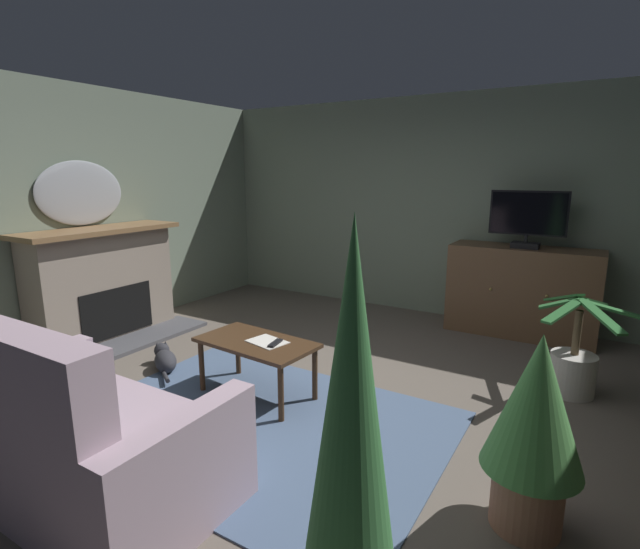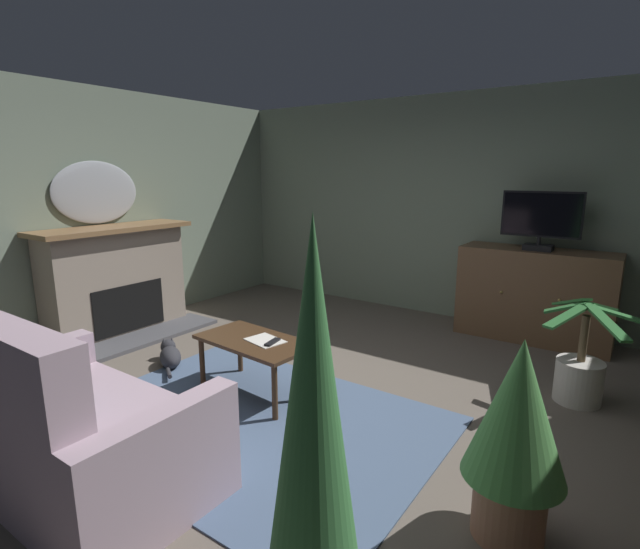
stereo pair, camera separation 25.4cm
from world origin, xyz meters
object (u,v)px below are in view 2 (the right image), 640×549
(folded_newspaper, at_px, (265,340))
(television, at_px, (541,219))
(wall_mirror_oval, at_px, (96,192))
(cat, at_px, (170,355))
(fireplace, at_px, (117,283))
(tv_remote, at_px, (272,342))
(potted_plant_leafy_by_curtain, at_px, (313,413))
(tv_cabinet, at_px, (534,297))
(coffee_table, at_px, (255,346))
(potted_plant_on_hearth_side, at_px, (579,374))
(potted_plant_tall_palm_by_window, at_px, (516,429))
(sofa_floral, at_px, (72,432))

(folded_newspaper, bearing_deg, television, 72.69)
(wall_mirror_oval, distance_m, cat, 2.10)
(fireplace, distance_m, television, 4.60)
(fireplace, height_order, tv_remote, fireplace)
(cat, bearing_deg, fireplace, 166.84)
(potted_plant_leafy_by_curtain, xyz_separation_m, cat, (-2.58, 1.28, -0.79))
(tv_cabinet, height_order, folded_newspaper, tv_cabinet)
(fireplace, height_order, tv_cabinet, fireplace)
(wall_mirror_oval, height_order, tv_remote, wall_mirror_oval)
(coffee_table, height_order, folded_newspaper, folded_newspaper)
(tv_remote, bearing_deg, folded_newspaper, 71.00)
(wall_mirror_oval, relative_size, potted_plant_on_hearth_side, 1.10)
(potted_plant_tall_palm_by_window, bearing_deg, potted_plant_leafy_by_curtain, -122.39)
(folded_newspaper, height_order, cat, folded_newspaper)
(wall_mirror_oval, distance_m, sofa_floral, 3.27)
(wall_mirror_oval, distance_m, tv_remote, 2.94)
(folded_newspaper, bearing_deg, cat, -165.30)
(tv_cabinet, bearing_deg, coffee_table, -120.24)
(fireplace, bearing_deg, sofa_floral, -37.52)
(coffee_table, distance_m, sofa_floral, 1.47)
(fireplace, bearing_deg, folded_newspaper, -5.65)
(sofa_floral, relative_size, potted_plant_on_hearth_side, 1.75)
(wall_mirror_oval, height_order, sofa_floral, wall_mirror_oval)
(tv_cabinet, xyz_separation_m, potted_plant_leafy_by_curtain, (-0.04, -4.01, 0.42))
(fireplace, height_order, coffee_table, fireplace)
(cat, bearing_deg, potted_plant_leafy_by_curtain, -26.40)
(fireplace, distance_m, tv_cabinet, 4.57)
(tv_remote, height_order, sofa_floral, sofa_floral)
(coffee_table, distance_m, potted_plant_leafy_by_curtain, 2.07)
(sofa_floral, bearing_deg, folded_newspaper, 84.73)
(fireplace, xyz_separation_m, coffee_table, (2.29, -0.26, -0.16))
(fireplace, relative_size, potted_plant_on_hearth_side, 1.90)
(tv_remote, relative_size, potted_plant_leafy_by_curtain, 0.10)
(fireplace, distance_m, potted_plant_on_hearth_side, 4.62)
(tv_cabinet, bearing_deg, cat, -133.98)
(sofa_floral, bearing_deg, tv_remote, 81.26)
(wall_mirror_oval, bearing_deg, television, 30.10)
(fireplace, xyz_separation_m, folded_newspaper, (2.38, -0.24, -0.10))
(tv_cabinet, bearing_deg, sofa_floral, -111.20)
(tv_cabinet, relative_size, potted_plant_tall_palm_by_window, 1.48)
(television, relative_size, tv_remote, 4.55)
(potted_plant_leafy_by_curtain, relative_size, cat, 2.94)
(tv_remote, bearing_deg, sofa_floral, 161.61)
(tv_cabinet, height_order, potted_plant_leafy_by_curtain, potted_plant_leafy_by_curtain)
(potted_plant_leafy_by_curtain, distance_m, cat, 2.99)
(potted_plant_tall_palm_by_window, xyz_separation_m, potted_plant_on_hearth_side, (0.10, 1.79, -0.35))
(television, xyz_separation_m, tv_remote, (-1.39, -2.63, -0.83))
(wall_mirror_oval, height_order, tv_cabinet, wall_mirror_oval)
(coffee_table, bearing_deg, potted_plant_on_hearth_side, 31.97)
(potted_plant_on_hearth_side, bearing_deg, cat, -156.76)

